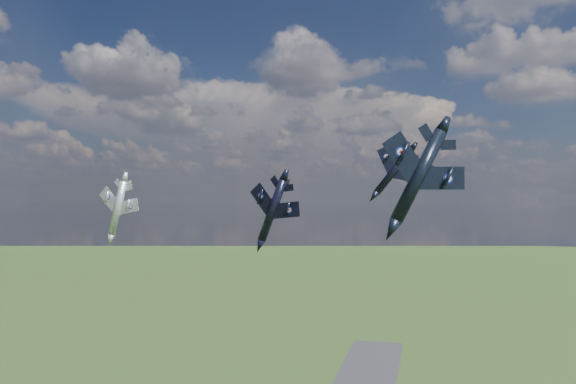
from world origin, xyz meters
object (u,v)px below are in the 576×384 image
(jet_right_navy, at_px, (419,176))
(jet_high_navy, at_px, (394,171))
(jet_lead_navy, at_px, (272,210))
(jet_left_silver, at_px, (118,208))

(jet_right_navy, distance_m, jet_high_navy, 47.25)
(jet_right_navy, bearing_deg, jet_lead_navy, 115.65)
(jet_lead_navy, relative_size, jet_left_silver, 0.96)
(jet_lead_navy, xyz_separation_m, jet_right_navy, (22.71, -20.98, 4.24))
(jet_lead_navy, distance_m, jet_right_navy, 31.20)
(jet_high_navy, bearing_deg, jet_right_navy, -96.27)
(jet_left_silver, bearing_deg, jet_high_navy, 27.42)
(jet_lead_navy, xyz_separation_m, jet_high_navy, (17.26, 25.86, 7.21))
(jet_right_navy, relative_size, jet_left_silver, 1.05)
(jet_lead_navy, height_order, jet_high_navy, jet_high_navy)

